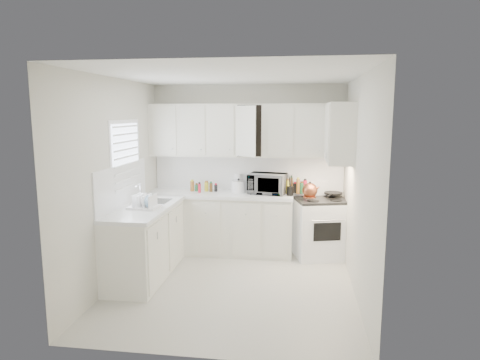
% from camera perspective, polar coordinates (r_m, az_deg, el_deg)
% --- Properties ---
extents(floor, '(3.20, 3.20, 0.00)m').
position_cam_1_polar(floor, '(5.51, -1.03, -14.12)').
color(floor, beige).
rests_on(floor, ground).
extents(ceiling, '(3.20, 3.20, 0.00)m').
position_cam_1_polar(ceiling, '(5.08, -1.11, 13.93)').
color(ceiling, white).
rests_on(ceiling, ground).
extents(wall_back, '(3.00, 0.00, 3.00)m').
position_cam_1_polar(wall_back, '(6.71, 1.05, 1.62)').
color(wall_back, beige).
rests_on(wall_back, ground).
extents(wall_front, '(3.00, 0.00, 3.00)m').
position_cam_1_polar(wall_front, '(3.60, -5.04, -4.93)').
color(wall_front, beige).
rests_on(wall_front, ground).
extents(wall_left, '(0.00, 3.20, 3.20)m').
position_cam_1_polar(wall_left, '(5.57, -16.50, -0.28)').
color(wall_left, beige).
rests_on(wall_left, ground).
extents(wall_right, '(0.00, 3.20, 3.20)m').
position_cam_1_polar(wall_right, '(5.13, 15.73, -1.03)').
color(wall_right, beige).
rests_on(wall_right, ground).
extents(window_blinds, '(0.06, 0.96, 1.06)m').
position_cam_1_polar(window_blinds, '(5.85, -15.03, 2.68)').
color(window_blinds, white).
rests_on(window_blinds, wall_left).
extents(lower_cabinets_back, '(2.22, 0.60, 0.90)m').
position_cam_1_polar(lower_cabinets_back, '(6.64, -2.64, -5.95)').
color(lower_cabinets_back, beige).
rests_on(lower_cabinets_back, floor).
extents(lower_cabinets_left, '(0.60, 1.60, 0.90)m').
position_cam_1_polar(lower_cabinets_left, '(5.83, -12.59, -8.31)').
color(lower_cabinets_left, beige).
rests_on(lower_cabinets_left, floor).
extents(countertop_back, '(2.24, 0.64, 0.05)m').
position_cam_1_polar(countertop_back, '(6.52, -2.69, -1.94)').
color(countertop_back, silver).
rests_on(countertop_back, lower_cabinets_back).
extents(countertop_left, '(0.64, 1.62, 0.05)m').
position_cam_1_polar(countertop_left, '(5.70, -12.66, -3.75)').
color(countertop_left, silver).
rests_on(countertop_left, lower_cabinets_left).
extents(backsplash_back, '(2.98, 0.02, 0.55)m').
position_cam_1_polar(backsplash_back, '(6.71, 1.04, 0.97)').
color(backsplash_back, silver).
rests_on(backsplash_back, wall_back).
extents(backsplash_left, '(0.02, 1.60, 0.55)m').
position_cam_1_polar(backsplash_left, '(5.76, -15.56, -0.70)').
color(backsplash_left, silver).
rests_on(backsplash_left, wall_left).
extents(upper_cabinets_back, '(3.00, 0.33, 0.80)m').
position_cam_1_polar(upper_cabinets_back, '(6.52, 0.89, 3.18)').
color(upper_cabinets_back, beige).
rests_on(upper_cabinets_back, wall_back).
extents(upper_cabinets_right, '(0.33, 0.90, 0.80)m').
position_cam_1_polar(upper_cabinets_right, '(5.89, 13.16, 2.31)').
color(upper_cabinets_right, beige).
rests_on(upper_cabinets_right, wall_right).
extents(sink, '(0.42, 0.38, 0.30)m').
position_cam_1_polar(sink, '(6.00, -11.54, -1.68)').
color(sink, gray).
rests_on(sink, countertop_left).
extents(stove, '(0.87, 0.78, 1.15)m').
position_cam_1_polar(stove, '(6.50, 10.84, -5.31)').
color(stove, white).
rests_on(stove, floor).
extents(tea_kettle, '(0.34, 0.31, 0.25)m').
position_cam_1_polar(tea_kettle, '(6.23, 9.40, -1.25)').
color(tea_kettle, '#9A402A').
rests_on(tea_kettle, stove).
extents(frying_pan, '(0.40, 0.51, 0.04)m').
position_cam_1_polar(frying_pan, '(6.58, 12.44, -1.68)').
color(frying_pan, black).
rests_on(frying_pan, stove).
extents(microwave, '(0.60, 0.40, 0.37)m').
position_cam_1_polar(microwave, '(6.43, 3.71, -0.19)').
color(microwave, gray).
rests_on(microwave, countertop_back).
extents(rice_cooker, '(0.24, 0.24, 0.21)m').
position_cam_1_polar(rice_cooker, '(6.52, -0.20, -0.75)').
color(rice_cooker, white).
rests_on(rice_cooker, countertop_back).
extents(paper_towel, '(0.12, 0.12, 0.27)m').
position_cam_1_polar(paper_towel, '(6.68, -0.27, -0.27)').
color(paper_towel, white).
rests_on(paper_towel, countertop_back).
extents(utensil_crock, '(0.12, 0.12, 0.33)m').
position_cam_1_polar(utensil_crock, '(6.30, 6.77, -0.65)').
color(utensil_crock, black).
rests_on(utensil_crock, countertop_back).
extents(dish_rack, '(0.40, 0.31, 0.21)m').
position_cam_1_polar(dish_rack, '(5.58, -12.82, -2.70)').
color(dish_rack, white).
rests_on(dish_rack, countertop_left).
extents(spice_left_0, '(0.06, 0.06, 0.13)m').
position_cam_1_polar(spice_left_0, '(6.73, -6.34, -0.86)').
color(spice_left_0, '#976129').
rests_on(spice_left_0, countertop_back).
extents(spice_left_1, '(0.06, 0.06, 0.13)m').
position_cam_1_polar(spice_left_1, '(6.62, -5.91, -1.01)').
color(spice_left_1, '#206236').
rests_on(spice_left_1, countertop_back).
extents(spice_left_2, '(0.06, 0.06, 0.13)m').
position_cam_1_polar(spice_left_2, '(6.69, -5.10, -0.90)').
color(spice_left_2, red).
rests_on(spice_left_2, countertop_back).
extents(spice_left_3, '(0.06, 0.06, 0.13)m').
position_cam_1_polar(spice_left_3, '(6.59, -4.64, -1.05)').
color(spice_left_3, yellow).
rests_on(spice_left_3, countertop_back).
extents(spice_left_4, '(0.06, 0.06, 0.13)m').
position_cam_1_polar(spice_left_4, '(6.66, -3.84, -0.93)').
color(spice_left_4, '#563918').
rests_on(spice_left_4, countertop_back).
extents(spice_left_5, '(0.06, 0.06, 0.13)m').
position_cam_1_polar(spice_left_5, '(6.56, -3.36, -1.08)').
color(spice_left_5, black).
rests_on(spice_left_5, countertop_back).
extents(sauce_right_0, '(0.06, 0.06, 0.19)m').
position_cam_1_polar(sauce_right_0, '(6.56, 5.94, -0.84)').
color(sauce_right_0, red).
rests_on(sauce_right_0, countertop_back).
extents(sauce_right_1, '(0.06, 0.06, 0.19)m').
position_cam_1_polar(sauce_right_1, '(6.50, 6.40, -0.94)').
color(sauce_right_1, yellow).
rests_on(sauce_right_1, countertop_back).
extents(sauce_right_2, '(0.06, 0.06, 0.19)m').
position_cam_1_polar(sauce_right_2, '(6.56, 6.90, -0.86)').
color(sauce_right_2, '#563918').
rests_on(sauce_right_2, countertop_back).
extents(sauce_right_3, '(0.06, 0.06, 0.19)m').
position_cam_1_polar(sauce_right_3, '(6.50, 7.37, -0.96)').
color(sauce_right_3, black).
rests_on(sauce_right_3, countertop_back).
extents(sauce_right_4, '(0.06, 0.06, 0.19)m').
position_cam_1_polar(sauce_right_4, '(6.56, 7.86, -0.88)').
color(sauce_right_4, '#976129').
rests_on(sauce_right_4, countertop_back).
extents(sauce_right_5, '(0.06, 0.06, 0.19)m').
position_cam_1_polar(sauce_right_5, '(6.50, 8.34, -0.98)').
color(sauce_right_5, '#206236').
rests_on(sauce_right_5, countertop_back).
extents(sauce_right_6, '(0.06, 0.06, 0.19)m').
position_cam_1_polar(sauce_right_6, '(6.56, 8.82, -0.90)').
color(sauce_right_6, red).
rests_on(sauce_right_6, countertop_back).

